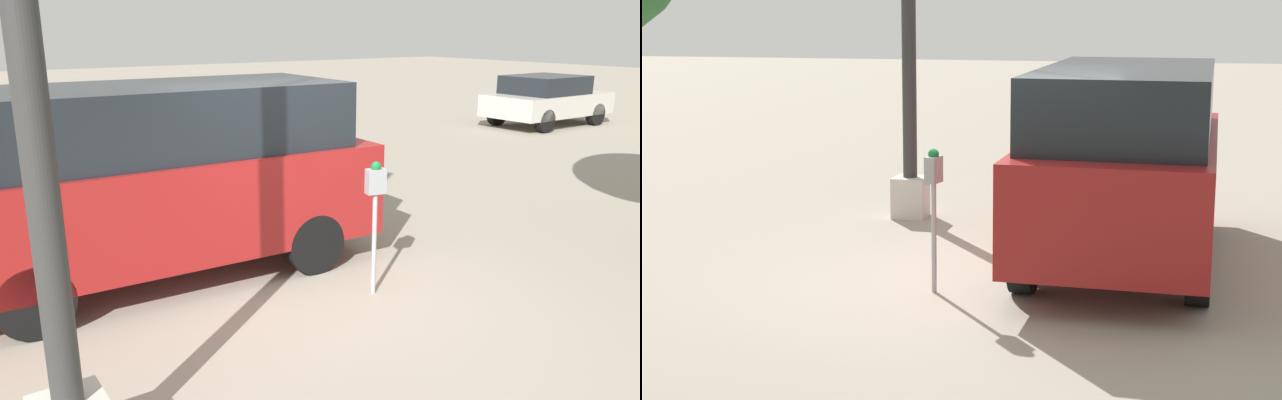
{
  "view_description": "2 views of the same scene",
  "coord_description": "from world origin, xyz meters",
  "views": [
    {
      "loc": [
        3.47,
        5.3,
        2.77
      ],
      "look_at": [
        -0.24,
        -0.17,
        0.93
      ],
      "focal_mm": 35.0,
      "sensor_mm": 36.0,
      "label": 1
    },
    {
      "loc": [
        -9.65,
        -1.81,
        2.83
      ],
      "look_at": [
        -0.1,
        0.28,
        0.87
      ],
      "focal_mm": 55.0,
      "sensor_mm": 36.0,
      "label": 2
    }
  ],
  "objects": [
    {
      "name": "parked_van",
      "position": [
        1.12,
        -1.29,
        1.17
      ],
      "size": [
        4.89,
        2.11,
        2.17
      ],
      "rotation": [
        0.0,
        0.0,
        -0.04
      ],
      "color": "maroon",
      "rests_on": "ground"
    },
    {
      "name": "parking_meter_near",
      "position": [
        -0.49,
        0.48,
        1.07
      ],
      "size": [
        0.22,
        0.15,
        1.45
      ],
      "rotation": [
        0.0,
        0.0,
        -0.23
      ],
      "color": "#9E9EA3",
      "rests_on": "ground"
    },
    {
      "name": "ground_plane",
      "position": [
        0.0,
        0.0,
        0.0
      ],
      "size": [
        80.0,
        80.0,
        0.0
      ],
      "primitive_type": "plane",
      "color": "gray"
    },
    {
      "name": "lamp_post",
      "position": [
        2.87,
        1.65,
        2.43
      ],
      "size": [
        0.44,
        0.44,
        6.47
      ],
      "color": "beige",
      "rests_on": "ground"
    }
  ]
}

